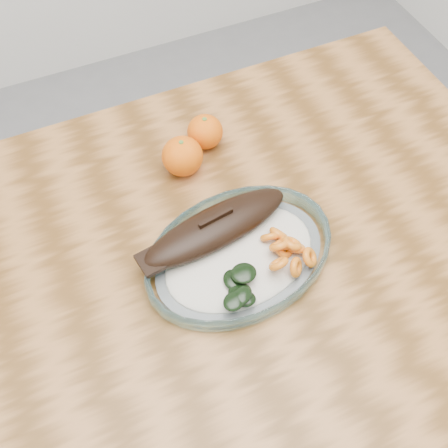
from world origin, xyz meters
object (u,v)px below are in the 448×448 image
object	(u,v)px
orange_right	(205,132)
plated_meal	(238,252)
dining_table	(208,292)
orange_left	(182,156)

from	to	relation	value
orange_right	plated_meal	bearing A→B (deg)	-101.11
dining_table	orange_left	world-z (taller)	orange_left
dining_table	orange_left	distance (m)	0.24
orange_left	dining_table	bearing A→B (deg)	-101.31
plated_meal	orange_right	size ratio (longest dim) A/B	9.81
dining_table	orange_left	bearing A→B (deg)	78.69
plated_meal	orange_left	size ratio (longest dim) A/B	8.79
plated_meal	orange_left	distance (m)	0.21
orange_left	orange_right	world-z (taller)	orange_left
orange_left	plated_meal	bearing A→B (deg)	-86.95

